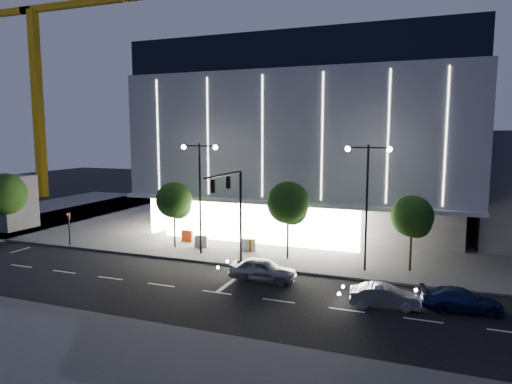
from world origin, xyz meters
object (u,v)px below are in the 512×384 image
object	(u,v)px
street_lamp_east	(367,189)
barrier_d	(249,245)
barrier_a	(187,236)
traffic_mast	(233,201)
tree_left	(174,202)
ped_signal_far	(69,225)
barrier_b	(201,241)
car_second	(385,296)
tree_mid	(288,205)
car_lead	(263,270)
street_lamp_west	(200,182)
car_third	(461,300)
tree_right	(412,219)
barrier_c	(246,245)
tower_crane	(41,61)

from	to	relation	value
street_lamp_east	barrier_d	size ratio (longest dim) A/B	8.18
barrier_a	traffic_mast	bearing A→B (deg)	-33.12
tree_left	barrier_a	world-z (taller)	tree_left
ped_signal_far	barrier_b	bearing A→B (deg)	16.50
tree_left	car_second	bearing A→B (deg)	-22.34
tree_mid	barrier_b	bearing A→B (deg)	174.52
ped_signal_far	barrier_d	bearing A→B (deg)	12.71
ped_signal_far	barrier_d	distance (m)	15.82
street_lamp_east	car_lead	bearing A→B (deg)	-144.32
tree_mid	car_lead	xyz separation A→B (m)	(-0.12, -5.39, -3.57)
street_lamp_west	tree_left	world-z (taller)	street_lamp_west
barrier_b	tree_mid	bearing A→B (deg)	-13.93
car_second	car_third	size ratio (longest dim) A/B	0.90
tree_right	barrier_a	distance (m)	19.48
street_lamp_west	street_lamp_east	xyz separation A→B (m)	(13.00, 0.00, 0.00)
ped_signal_far	tree_left	xyz separation A→B (m)	(9.03, 2.52, 2.15)
traffic_mast	street_lamp_east	bearing A→B (deg)	16.48
street_lamp_east	barrier_c	distance (m)	11.38
barrier_b	barrier_c	distance (m)	4.07
tree_left	barrier_a	size ratio (longest dim) A/B	5.20
tree_mid	ped_signal_far	bearing A→B (deg)	-172.45
barrier_d	tree_mid	bearing A→B (deg)	-38.63
street_lamp_east	barrier_d	bearing A→B (deg)	168.44
car_third	barrier_b	world-z (taller)	car_third
car_second	barrier_c	size ratio (longest dim) A/B	3.54
tree_mid	barrier_a	size ratio (longest dim) A/B	5.59
car_lead	barrier_b	distance (m)	9.95
street_lamp_west	barrier_b	distance (m)	5.67
car_second	barrier_b	bearing A→B (deg)	55.39
tree_mid	tree_right	distance (m)	9.01
car_lead	tree_mid	bearing A→B (deg)	-2.93
ped_signal_far	street_lamp_west	bearing A→B (deg)	7.13
barrier_c	tree_right	bearing A→B (deg)	5.17
tree_mid	barrier_d	bearing A→B (deg)	165.42
street_lamp_east	barrier_a	distance (m)	17.21
street_lamp_west	barrier_d	world-z (taller)	street_lamp_west
ped_signal_far	car_third	distance (m)	31.20
street_lamp_west	car_third	size ratio (longest dim) A/B	2.09
tree_right	car_second	world-z (taller)	tree_right
traffic_mast	street_lamp_east	xyz separation A→B (m)	(9.00, 2.66, 0.93)
car_third	barrier_c	bearing A→B (deg)	57.46
street_lamp_west	barrier_d	size ratio (longest dim) A/B	8.18
street_lamp_east	car_lead	xyz separation A→B (m)	(-6.09, -4.37, -5.19)
street_lamp_east	ped_signal_far	xyz separation A→B (m)	(-25.00, -1.50, -4.07)
car_second	barrier_a	size ratio (longest dim) A/B	3.54
tree_right	tower_crane	bearing A→B (deg)	158.75
car_third	barrier_c	xyz separation A→B (m)	(-15.79, 7.39, 0.03)
tree_left	barrier_b	xyz separation A→B (m)	(2.06, 0.76, -3.38)
barrier_b	barrier_d	distance (m)	4.30
tower_crane	tree_right	xyz separation A→B (m)	(53.95, -20.98, -16.62)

